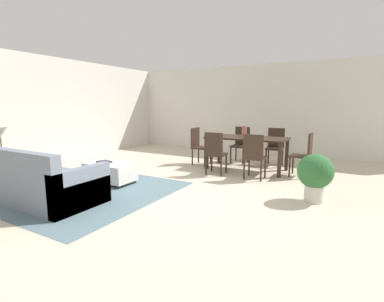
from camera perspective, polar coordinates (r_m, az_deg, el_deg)
The scene contains 18 objects.
ground_plane at distance 4.62m, azimuth -2.42°, elevation -9.54°, with size 10.80×10.80×0.00m, color beige.
wall_back at distance 9.01m, azimuth 14.71°, elevation 8.12°, with size 9.00×0.12×2.70m, color silver.
wall_left at distance 8.01m, azimuth -29.10°, elevation 7.14°, with size 0.12×11.00×2.70m, color silver.
area_rug at distance 5.40m, azimuth -21.50°, elevation -7.36°, with size 3.00×2.80×0.01m, color slate.
couch at distance 5.02m, azimuth -28.31°, elevation -5.74°, with size 1.92×0.98×0.86m.
ottoman_table at distance 5.67m, azimuth -16.19°, elevation -4.00°, with size 0.95×0.53×0.39m.
side_table at distance 6.13m, azimuth -33.77°, elevation -2.00°, with size 0.40×0.40×0.58m.
table_lamp at distance 6.06m, azimuth -34.22°, elevation 2.95°, with size 0.26×0.26×0.53m.
dining_table at distance 6.61m, azimuth 10.94°, elevation 2.00°, with size 1.80×0.85×0.76m.
dining_chair_near_left at distance 6.04m, azimuth 4.66°, elevation 0.02°, with size 0.43×0.43×0.92m.
dining_chair_near_right at distance 5.77m, azimuth 12.41°, elevation -0.61°, with size 0.41×0.41×0.92m.
dining_chair_far_left at distance 7.50m, azimuth 9.83°, elevation 1.73°, with size 0.42×0.42×0.92m.
dining_chair_far_right at distance 7.29m, azimuth 16.44°, elevation 1.27°, with size 0.43×0.43×0.92m.
dining_chair_head_east at distance 6.32m, azimuth 21.77°, elevation -0.21°, with size 0.41×0.41×0.92m.
dining_chair_head_west at distance 7.10m, azimuth 1.33°, elevation 1.45°, with size 0.41×0.41×0.92m.
vase_centerpiece at distance 6.64m, azimuth 10.46°, elevation 3.92°, with size 0.11×0.11×0.25m, color #B26659.
book_on_ottoman at distance 5.72m, azimuth -17.27°, elevation -2.10°, with size 0.26×0.20×0.03m, color #333338.
potted_plant at distance 4.74m, azimuth 23.55°, elevation -4.25°, with size 0.53×0.53×0.75m.
Camera 1 is at (2.31, -3.71, 1.49)m, focal length 26.49 mm.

